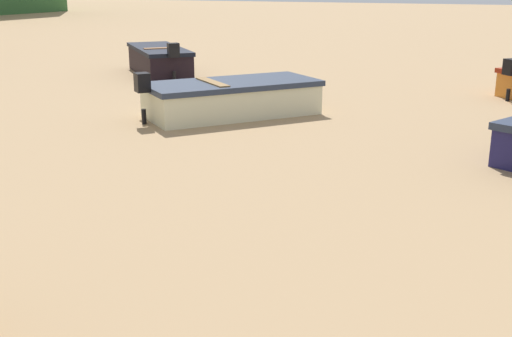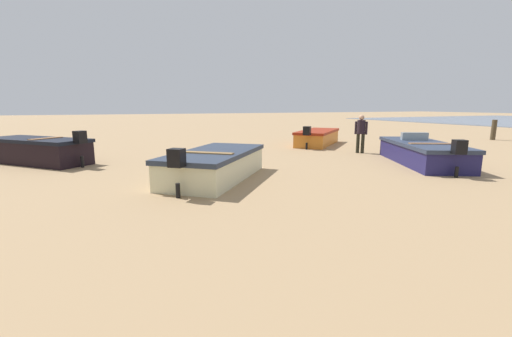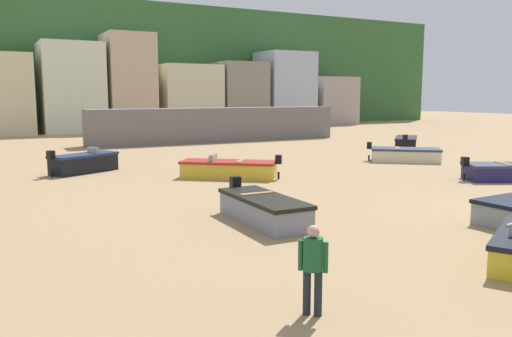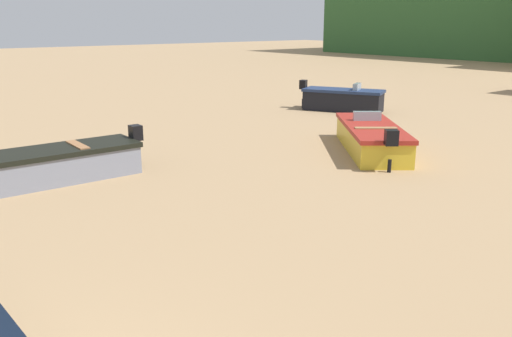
# 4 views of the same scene
# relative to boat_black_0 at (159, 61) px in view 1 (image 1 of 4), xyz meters

# --- Properties ---
(boat_black_0) EXTENTS (3.85, 3.79, 1.20)m
(boat_black_0) POSITION_rel_boat_black_0_xyz_m (0.00, 0.00, 0.00)
(boat_black_0) COLOR black
(boat_black_0) RESTS_ON ground
(boat_cream_9) EXTENTS (4.10, 3.81, 1.10)m
(boat_cream_9) POSITION_rel_boat_black_0_xyz_m (-4.89, -4.98, -0.05)
(boat_cream_9) COLOR beige
(boat_cream_9) RESTS_ON ground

